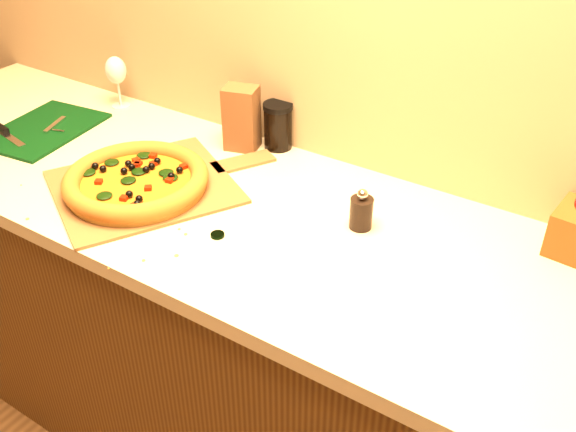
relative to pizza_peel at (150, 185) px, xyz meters
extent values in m
cube|color=#46280F|center=(0.41, 0.05, -0.47)|extent=(2.80, 0.65, 0.86)
cube|color=beige|center=(0.41, 0.05, -0.02)|extent=(2.84, 0.68, 0.04)
cube|color=brown|center=(-0.01, -0.01, 0.00)|extent=(0.54, 0.55, 0.01)
cube|color=brown|center=(0.13, 0.22, 0.00)|extent=(0.14, 0.18, 0.01)
cylinder|color=#AF812B|center=(-0.01, -0.03, 0.01)|extent=(0.34, 0.34, 0.02)
cylinder|color=orange|center=(-0.01, -0.03, 0.03)|extent=(0.28, 0.28, 0.01)
torus|color=brown|center=(-0.01, -0.03, 0.03)|extent=(0.36, 0.36, 0.04)
ellipsoid|color=black|center=(0.04, 0.00, 0.03)|extent=(0.04, 0.04, 0.01)
sphere|color=black|center=(-0.05, -0.06, 0.04)|extent=(0.02, 0.02, 0.02)
cube|color=maroon|center=(0.01, -0.09, 0.03)|extent=(0.02, 0.02, 0.01)
cube|color=black|center=(-0.48, 0.06, 0.00)|extent=(0.28, 0.36, 0.01)
cube|color=silver|center=(-0.46, 0.09, 0.01)|extent=(0.05, 0.10, 0.01)
cylinder|color=silver|center=(-0.42, 0.07, 0.01)|extent=(0.04, 0.02, 0.01)
cube|color=silver|center=(-0.50, -0.03, 0.01)|extent=(0.13, 0.05, 0.00)
cylinder|color=black|center=(0.28, -0.08, 0.00)|extent=(0.04, 0.04, 0.01)
cylinder|color=black|center=(0.53, 0.13, 0.03)|extent=(0.05, 0.05, 0.07)
sphere|color=silver|center=(0.53, 0.13, 0.08)|extent=(0.02, 0.02, 0.02)
cylinder|color=silver|center=(-0.42, 0.31, 0.00)|extent=(0.06, 0.06, 0.00)
cylinder|color=silver|center=(-0.42, 0.31, 0.04)|extent=(0.01, 0.01, 0.07)
ellipsoid|color=silver|center=(-0.42, 0.31, 0.11)|extent=(0.07, 0.07, 0.08)
cube|color=brown|center=(0.07, 0.30, 0.08)|extent=(0.10, 0.09, 0.18)
cylinder|color=black|center=(0.15, 0.35, 0.05)|extent=(0.08, 0.08, 0.12)
cylinder|color=black|center=(0.15, 0.35, 0.12)|extent=(0.08, 0.08, 0.01)
camera|label=1|loc=(1.04, -0.97, 0.83)|focal=40.00mm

